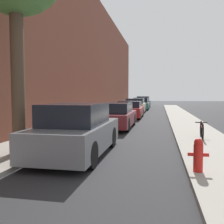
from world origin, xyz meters
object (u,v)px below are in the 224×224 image
(parked_car_champagne, at_px, (135,106))
(parked_car_teal, at_px, (141,104))
(fire_hydrant, at_px, (198,154))
(parked_car_grey, at_px, (77,131))
(parked_car_red, at_px, (130,110))
(parked_car_black, at_px, (143,102))
(bicycle, at_px, (202,130))
(parked_car_maroon, at_px, (115,116))

(parked_car_champagne, relative_size, parked_car_teal, 1.14)
(fire_hydrant, bearing_deg, parked_car_grey, 156.55)
(fire_hydrant, bearing_deg, parked_car_red, 102.74)
(parked_car_red, height_order, parked_car_champagne, parked_car_champagne)
(parked_car_black, xyz_separation_m, bicycle, (3.79, -24.74, -0.29))
(parked_car_champagne, bearing_deg, fire_hydrant, -80.39)
(parked_car_black, distance_m, fire_hydrant, 29.13)
(bicycle, bearing_deg, fire_hydrant, -94.85)
(parked_car_champagne, height_order, parked_car_black, parked_car_black)
(bicycle, bearing_deg, parked_car_black, 103.68)
(parked_car_champagne, bearing_deg, parked_car_grey, -90.07)
(parked_car_maroon, height_order, parked_car_black, parked_car_black)
(parked_car_champagne, xyz_separation_m, parked_car_black, (0.03, 10.68, 0.05))
(parked_car_grey, distance_m, parked_car_black, 27.61)
(parked_car_champagne, xyz_separation_m, bicycle, (3.82, -14.06, -0.24))
(parked_car_maroon, bearing_deg, parked_car_grey, -90.45)
(parked_car_champagne, bearing_deg, parked_car_red, -88.81)
(parked_car_champagne, bearing_deg, bicycle, -74.78)
(parked_car_grey, xyz_separation_m, fire_hydrant, (3.12, -1.35, -0.21))
(parked_car_red, xyz_separation_m, parked_car_champagne, (-0.11, 5.06, 0.07))
(parked_car_teal, bearing_deg, parked_car_black, 90.87)
(parked_car_teal, bearing_deg, parked_car_champagne, -91.10)
(parked_car_grey, bearing_deg, parked_car_black, 89.89)
(parked_car_red, height_order, parked_car_black, parked_car_black)
(parked_car_grey, relative_size, parked_car_teal, 0.98)
(parked_car_maroon, bearing_deg, parked_car_teal, 89.71)
(parked_car_grey, distance_m, parked_car_maroon, 5.96)
(parked_car_champagne, bearing_deg, parked_car_teal, 88.90)
(parked_car_black, xyz_separation_m, fire_hydrant, (3.06, -28.96, -0.24))
(parked_car_grey, bearing_deg, parked_car_champagne, 89.93)
(parked_car_maroon, xyz_separation_m, parked_car_teal, (0.08, 16.65, 0.04))
(parked_car_black, distance_m, bicycle, 25.03)
(parked_car_teal, xyz_separation_m, parked_car_black, (-0.08, 5.00, 0.05))
(parked_car_red, height_order, fire_hydrant, parked_car_red)
(parked_car_champagne, distance_m, parked_car_teal, 5.69)
(parked_car_maroon, distance_m, parked_car_teal, 16.65)
(parked_car_teal, height_order, parked_car_black, parked_car_black)
(parked_car_teal, bearing_deg, parked_car_grey, -90.33)
(parked_car_champagne, distance_m, parked_car_black, 10.68)
(fire_hydrant, bearing_deg, parked_car_teal, 97.10)
(parked_car_maroon, relative_size, parked_car_black, 1.02)
(parked_car_teal, distance_m, bicycle, 20.09)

